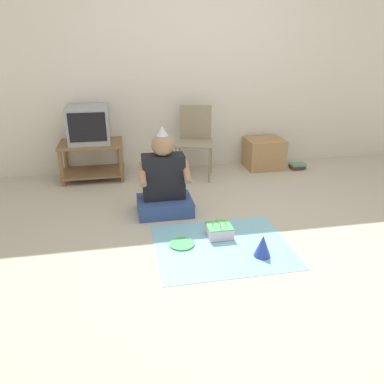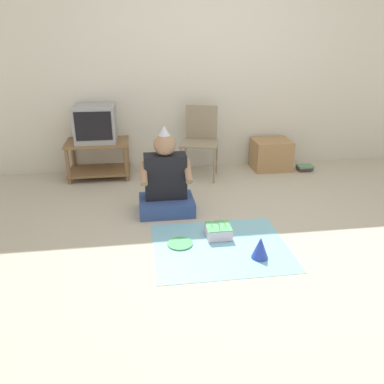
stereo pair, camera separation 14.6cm
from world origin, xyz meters
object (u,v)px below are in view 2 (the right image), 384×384
(folding_chair, at_px, (200,137))
(person_seated, at_px, (166,183))
(cardboard_box_stack, at_px, (271,154))
(party_hat_blue, at_px, (260,247))
(book_pile, at_px, (305,168))
(paper_plate, at_px, (180,243))
(birthday_cake, at_px, (218,231))
(tv, at_px, (95,123))

(folding_chair, bearing_deg, person_seated, -116.85)
(cardboard_box_stack, height_order, person_seated, person_seated)
(party_hat_blue, bearing_deg, book_pile, 57.83)
(person_seated, bearing_deg, paper_plate, -84.86)
(birthday_cake, bearing_deg, person_seated, 124.48)
(folding_chair, bearing_deg, birthday_cake, -93.38)
(book_pile, relative_size, birthday_cake, 0.92)
(party_hat_blue, xyz_separation_m, paper_plate, (-0.60, 0.29, -0.08))
(folding_chair, height_order, party_hat_blue, folding_chair)
(book_pile, bearing_deg, tv, 176.77)
(birthday_cake, bearing_deg, tv, 124.22)
(cardboard_box_stack, distance_m, person_seated, 1.81)
(tv, bearing_deg, book_pile, -3.23)
(person_seated, height_order, birthday_cake, person_seated)
(tv, xyz_separation_m, paper_plate, (0.79, -1.76, -0.65))
(party_hat_blue, bearing_deg, birthday_cake, 124.14)
(party_hat_blue, bearing_deg, folding_chair, 94.74)
(folding_chair, xyz_separation_m, paper_plate, (-0.44, -1.66, -0.48))
(party_hat_blue, relative_size, paper_plate, 0.83)
(paper_plate, bearing_deg, person_seated, 95.14)
(tv, distance_m, person_seated, 1.36)
(folding_chair, distance_m, cardboard_box_stack, 0.99)
(tv, xyz_separation_m, folding_chair, (1.23, -0.10, -0.17))
(tv, bearing_deg, party_hat_blue, -55.80)
(person_seated, xyz_separation_m, party_hat_blue, (0.66, -0.96, -0.20))
(birthday_cake, distance_m, party_hat_blue, 0.45)
(folding_chair, relative_size, paper_plate, 3.97)
(folding_chair, height_order, cardboard_box_stack, folding_chair)
(folding_chair, xyz_separation_m, birthday_cake, (-0.09, -1.57, -0.43))
(tv, bearing_deg, folding_chair, -4.86)
(tv, bearing_deg, birthday_cake, -55.78)
(folding_chair, distance_m, person_seated, 1.12)
(tv, xyz_separation_m, party_hat_blue, (1.39, -2.05, -0.57))
(person_seated, xyz_separation_m, birthday_cake, (0.40, -0.59, -0.23))
(birthday_cake, relative_size, party_hat_blue, 1.19)
(book_pile, relative_size, paper_plate, 0.91)
(folding_chair, distance_m, birthday_cake, 1.63)
(paper_plate, bearing_deg, cardboard_box_stack, 51.95)
(tv, height_order, cardboard_box_stack, tv)
(folding_chair, relative_size, party_hat_blue, 4.78)
(cardboard_box_stack, relative_size, book_pile, 2.42)
(folding_chair, height_order, paper_plate, folding_chair)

